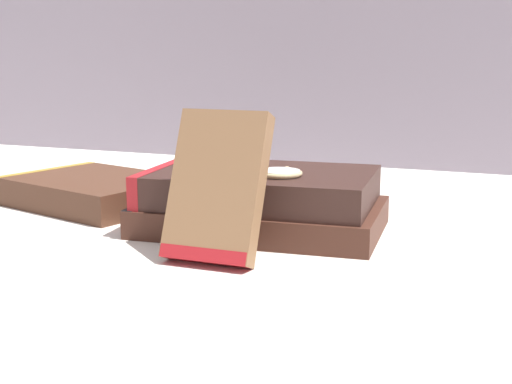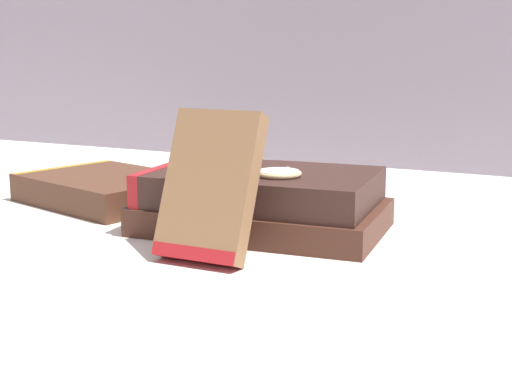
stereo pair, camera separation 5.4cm
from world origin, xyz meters
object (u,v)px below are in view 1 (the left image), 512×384
book_flat_bottom (257,216)px  pocket_watch (280,173)px  book_side_left (92,190)px  book_flat_top (255,187)px  book_leaning_front (217,192)px

book_flat_bottom → pocket_watch: 0.06m
book_flat_bottom → book_side_left: 0.24m
book_flat_top → book_side_left: book_flat_top is taller
book_flat_bottom → book_flat_top: (-0.00, 0.00, 0.03)m
book_side_left → pocket_watch: bearing=2.3°
book_flat_bottom → pocket_watch: bearing=-34.2°
book_side_left → pocket_watch: pocket_watch is taller
book_flat_bottom → book_leaning_front: (0.01, -0.12, 0.05)m
book_leaning_front → book_side_left: bearing=146.6°
book_flat_bottom → book_flat_top: 0.03m
book_side_left → pocket_watch: size_ratio=4.66×
book_flat_bottom → book_side_left: bearing=164.3°
book_flat_top → book_side_left: 0.24m
book_flat_top → book_side_left: size_ratio=1.07×
book_flat_bottom → book_leaning_front: size_ratio=1.94×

